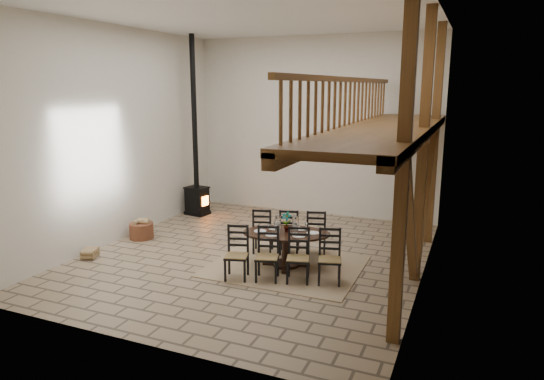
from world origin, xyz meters
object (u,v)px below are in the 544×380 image
at_px(wood_stove, 196,176).
at_px(log_stack, 90,253).
at_px(dining_table, 286,250).
at_px(log_basket, 141,230).

relative_size(wood_stove, log_stack, 10.85).
bearing_deg(dining_table, log_stack, 178.59).
distance_m(dining_table, log_basket, 3.98).
relative_size(log_basket, log_stack, 1.26).
relative_size(dining_table, log_basket, 4.19).
height_order(dining_table, wood_stove, wood_stove).
height_order(wood_stove, log_stack, wood_stove).
relative_size(wood_stove, log_basket, 8.64).
height_order(log_basket, log_stack, log_basket).
height_order(wood_stove, log_basket, wood_stove).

